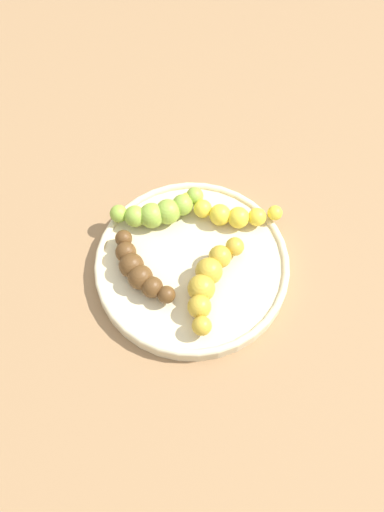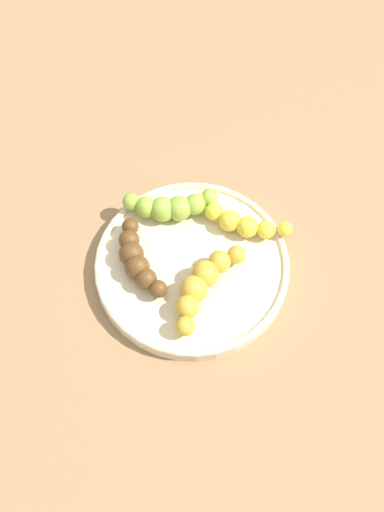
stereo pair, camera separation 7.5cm
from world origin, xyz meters
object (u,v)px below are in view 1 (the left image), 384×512
banana_yellow (230,213)px  banana_overripe (138,270)px  banana_green (159,211)px  fruit_bowl (192,265)px  banana_spotted (209,281)px

banana_yellow → banana_overripe: (-0.05, 0.14, 0.00)m
banana_green → banana_overripe: banana_green is taller
banana_overripe → banana_green: bearing=-140.9°
fruit_bowl → banana_green: banana_green is taller
banana_spotted → banana_overripe: bearing=10.9°
banana_yellow → banana_overripe: banana_overripe is taller
banana_spotted → banana_green: same height
banana_overripe → fruit_bowl: bearing=159.5°
banana_yellow → fruit_bowl: bearing=-26.8°
banana_spotted → banana_overripe: (0.04, 0.08, -0.00)m
fruit_bowl → banana_spotted: (-0.04, -0.01, 0.02)m
banana_overripe → banana_yellow: bearing=-179.9°
fruit_bowl → banana_spotted: bearing=-162.8°
banana_yellow → banana_overripe: size_ratio=1.12×
banana_spotted → banana_green: bearing=-36.5°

